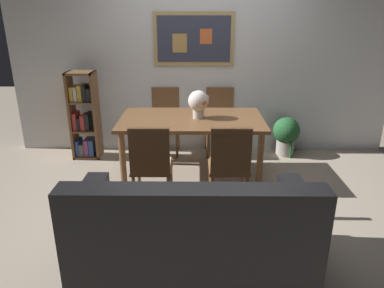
{
  "coord_description": "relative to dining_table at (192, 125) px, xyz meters",
  "views": [
    {
      "loc": [
        -0.09,
        -3.46,
        1.93
      ],
      "look_at": [
        -0.12,
        -0.04,
        0.65
      ],
      "focal_mm": 34.0,
      "sensor_mm": 36.0,
      "label": 1
    }
  ],
  "objects": [
    {
      "name": "ground_plane",
      "position": [
        0.13,
        -0.58,
        -0.66
      ],
      "size": [
        12.0,
        12.0,
        0.0
      ],
      "primitive_type": "plane",
      "color": "tan"
    },
    {
      "name": "wall_back_with_painting",
      "position": [
        0.13,
        0.98,
        0.65
      ],
      "size": [
        5.2,
        0.14,
        2.6
      ],
      "color": "silver",
      "rests_on": "ground_plane"
    },
    {
      "name": "dining_table",
      "position": [
        0.0,
        0.0,
        0.0
      ],
      "size": [
        1.66,
        0.95,
        0.74
      ],
      "color": "brown",
      "rests_on": "ground_plane"
    },
    {
      "name": "dining_chair_near_right",
      "position": [
        0.38,
        -0.79,
        -0.12
      ],
      "size": [
        0.4,
        0.41,
        0.91
      ],
      "color": "brown",
      "rests_on": "ground_plane"
    },
    {
      "name": "dining_chair_near_left",
      "position": [
        -0.38,
        -0.8,
        -0.12
      ],
      "size": [
        0.4,
        0.41,
        0.91
      ],
      "color": "brown",
      "rests_on": "ground_plane"
    },
    {
      "name": "dining_chair_far_right",
      "position": [
        0.38,
        0.82,
        -0.12
      ],
      "size": [
        0.4,
        0.41,
        0.91
      ],
      "color": "brown",
      "rests_on": "ground_plane"
    },
    {
      "name": "dining_chair_far_left",
      "position": [
        -0.37,
        0.84,
        -0.12
      ],
      "size": [
        0.4,
        0.41,
        0.91
      ],
      "color": "brown",
      "rests_on": "ground_plane"
    },
    {
      "name": "leather_couch",
      "position": [
        0.02,
        -1.69,
        -0.34
      ],
      "size": [
        1.8,
        0.84,
        0.84
      ],
      "color": "black",
      "rests_on": "ground_plane"
    },
    {
      "name": "bookshelf",
      "position": [
        -1.45,
        0.63,
        -0.11
      ],
      "size": [
        0.36,
        0.28,
        1.17
      ],
      "color": "brown",
      "rests_on": "ground_plane"
    },
    {
      "name": "potted_ivy",
      "position": [
        1.3,
        0.73,
        -0.35
      ],
      "size": [
        0.37,
        0.37,
        0.58
      ],
      "color": "#B2ADA3",
      "rests_on": "ground_plane"
    },
    {
      "name": "flower_vase",
      "position": [
        0.08,
        0.01,
        0.27
      ],
      "size": [
        0.24,
        0.24,
        0.32
      ],
      "color": "beige",
      "rests_on": "dining_table"
    }
  ]
}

